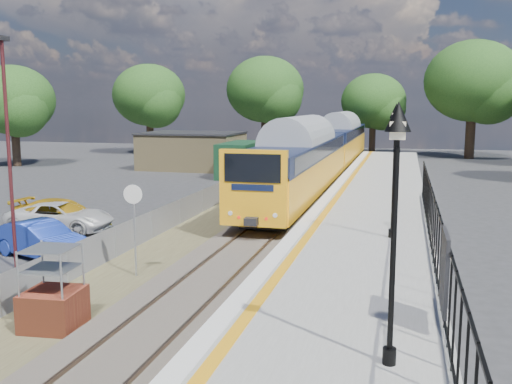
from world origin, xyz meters
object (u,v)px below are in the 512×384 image
(victorian_lamp_south, at_px, (396,174))
(car_blue, at_px, (41,239))
(victorian_lamp_north, at_px, (395,139))
(car_white, at_px, (61,217))
(brick_plinth, at_px, (53,290))
(speed_sign, at_px, (134,214))
(car_yellow, at_px, (62,214))
(train, at_px, (325,148))
(carpark_lamp, at_px, (8,140))

(victorian_lamp_south, bearing_deg, car_blue, 148.65)
(car_blue, bearing_deg, victorian_lamp_south, -103.11)
(victorian_lamp_north, relative_size, car_white, 1.01)
(brick_plinth, distance_m, car_blue, 7.28)
(brick_plinth, distance_m, car_white, 11.57)
(speed_sign, xyz_separation_m, car_blue, (-4.42, 1.41, -1.40))
(car_yellow, bearing_deg, car_blue, -154.29)
(car_white, bearing_deg, victorian_lamp_south, -133.07)
(train, height_order, brick_plinth, train)
(carpark_lamp, xyz_separation_m, car_white, (-1.82, 5.40, -3.67))
(speed_sign, height_order, car_white, speed_sign)
(train, xyz_separation_m, brick_plinth, (-2.50, -29.87, -1.34))
(victorian_lamp_south, xyz_separation_m, speed_sign, (-8.00, 6.16, -2.24))
(train, xyz_separation_m, car_white, (-8.72, -20.12, -1.71))
(speed_sign, bearing_deg, carpark_lamp, 174.20)
(victorian_lamp_south, height_order, carpark_lamp, carpark_lamp)
(speed_sign, bearing_deg, train, 78.30)
(car_white, bearing_deg, speed_sign, -134.88)
(victorian_lamp_south, relative_size, car_yellow, 1.03)
(car_blue, bearing_deg, car_white, 42.63)
(car_blue, relative_size, car_yellow, 0.89)
(victorian_lamp_south, bearing_deg, carpark_lamp, 153.67)
(brick_plinth, relative_size, carpark_lamp, 0.27)
(speed_sign, relative_size, car_blue, 0.75)
(train, distance_m, brick_plinth, 30.00)
(victorian_lamp_south, bearing_deg, car_white, 140.95)
(victorian_lamp_north, relative_size, car_yellow, 1.03)
(victorian_lamp_south, xyz_separation_m, car_blue, (-12.42, 7.57, -3.64))
(victorian_lamp_south, distance_m, carpark_lamp, 13.83)
(victorian_lamp_north, distance_m, brick_plinth, 11.79)
(speed_sign, distance_m, carpark_lamp, 4.93)
(brick_plinth, xyz_separation_m, carpark_lamp, (-4.40, 4.34, 3.30))
(car_yellow, bearing_deg, speed_sign, -131.16)
(brick_plinth, relative_size, car_yellow, 0.47)
(victorian_lamp_north, bearing_deg, car_white, 173.74)
(carpark_lamp, bearing_deg, car_blue, 91.01)
(victorian_lamp_south, xyz_separation_m, victorian_lamp_north, (-0.20, 10.00, 0.00))
(brick_plinth, height_order, car_blue, brick_plinth)
(car_white, bearing_deg, victorian_lamp_north, -100.27)
(victorian_lamp_south, bearing_deg, train, 99.86)
(car_blue, height_order, car_white, car_blue)
(victorian_lamp_south, height_order, victorian_lamp_north, same)
(carpark_lamp, xyz_separation_m, car_yellow, (-2.07, 5.87, -3.65))
(train, height_order, car_yellow, train)
(victorian_lamp_south, relative_size, car_blue, 1.15)
(victorian_lamp_north, relative_size, train, 0.11)
(car_white, bearing_deg, carpark_lamp, -165.36)
(victorian_lamp_north, distance_m, speed_sign, 8.98)
(car_yellow, height_order, car_white, car_yellow)
(car_yellow, xyz_separation_m, car_white, (0.24, -0.46, -0.01))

